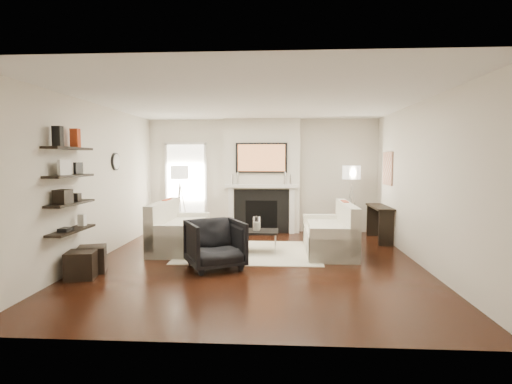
# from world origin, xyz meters

# --- Properties ---
(room_envelope) EXTENTS (6.00, 6.00, 6.00)m
(room_envelope) POSITION_xyz_m (0.00, 0.00, 1.35)
(room_envelope) COLOR black
(room_envelope) RESTS_ON ground
(chimney_breast) EXTENTS (1.80, 0.25, 2.70)m
(chimney_breast) POSITION_xyz_m (0.00, 2.88, 1.35)
(chimney_breast) COLOR silver
(chimney_breast) RESTS_ON floor
(fireplace_surround) EXTENTS (1.30, 0.02, 1.04)m
(fireplace_surround) POSITION_xyz_m (0.00, 2.74, 0.52)
(fireplace_surround) COLOR black
(fireplace_surround) RESTS_ON floor
(firebox) EXTENTS (0.75, 0.02, 0.65)m
(firebox) POSITION_xyz_m (0.00, 2.73, 0.45)
(firebox) COLOR black
(firebox) RESTS_ON floor
(mantel_pilaster_l) EXTENTS (0.12, 0.08, 1.10)m
(mantel_pilaster_l) POSITION_xyz_m (-0.72, 2.71, 0.55)
(mantel_pilaster_l) COLOR white
(mantel_pilaster_l) RESTS_ON floor
(mantel_pilaster_r) EXTENTS (0.12, 0.08, 1.10)m
(mantel_pilaster_r) POSITION_xyz_m (0.72, 2.71, 0.55)
(mantel_pilaster_r) COLOR white
(mantel_pilaster_r) RESTS_ON floor
(mantel_shelf) EXTENTS (1.70, 0.18, 0.07)m
(mantel_shelf) POSITION_xyz_m (0.00, 2.69, 1.12)
(mantel_shelf) COLOR white
(mantel_shelf) RESTS_ON chimney_breast
(tv_body) EXTENTS (1.20, 0.06, 0.70)m
(tv_body) POSITION_xyz_m (0.00, 2.71, 1.78)
(tv_body) COLOR black
(tv_body) RESTS_ON chimney_breast
(tv_screen) EXTENTS (1.10, 0.00, 0.62)m
(tv_screen) POSITION_xyz_m (0.00, 2.68, 1.78)
(tv_screen) COLOR #BF723F
(tv_screen) RESTS_ON tv_body
(candlestick_l_tall) EXTENTS (0.04, 0.04, 0.30)m
(candlestick_l_tall) POSITION_xyz_m (-0.55, 2.70, 1.30)
(candlestick_l_tall) COLOR silver
(candlestick_l_tall) RESTS_ON mantel_shelf
(candlestick_l_short) EXTENTS (0.04, 0.04, 0.24)m
(candlestick_l_short) POSITION_xyz_m (-0.68, 2.70, 1.27)
(candlestick_l_short) COLOR silver
(candlestick_l_short) RESTS_ON mantel_shelf
(candlestick_r_tall) EXTENTS (0.04, 0.04, 0.30)m
(candlestick_r_tall) POSITION_xyz_m (0.55, 2.70, 1.30)
(candlestick_r_tall) COLOR silver
(candlestick_r_tall) RESTS_ON mantel_shelf
(candlestick_r_short) EXTENTS (0.04, 0.04, 0.24)m
(candlestick_r_short) POSITION_xyz_m (0.68, 2.70, 1.27)
(candlestick_r_short) COLOR silver
(candlestick_r_short) RESTS_ON mantel_shelf
(hallway_panel) EXTENTS (0.90, 0.02, 2.10)m
(hallway_panel) POSITION_xyz_m (-1.85, 2.98, 1.05)
(hallway_panel) COLOR white
(hallway_panel) RESTS_ON floor
(door_trim_l) EXTENTS (0.06, 0.06, 2.16)m
(door_trim_l) POSITION_xyz_m (-2.33, 2.96, 1.05)
(door_trim_l) COLOR white
(door_trim_l) RESTS_ON floor
(door_trim_r) EXTENTS (0.06, 0.06, 2.16)m
(door_trim_r) POSITION_xyz_m (-1.37, 2.96, 1.05)
(door_trim_r) COLOR white
(door_trim_r) RESTS_ON floor
(door_trim_top) EXTENTS (1.02, 0.06, 0.06)m
(door_trim_top) POSITION_xyz_m (-1.85, 2.96, 2.13)
(door_trim_top) COLOR white
(door_trim_top) RESTS_ON wall_back
(rug) EXTENTS (2.60, 2.00, 0.01)m
(rug) POSITION_xyz_m (-0.14, 0.75, 0.01)
(rug) COLOR beige
(rug) RESTS_ON floor
(loveseat_left_base) EXTENTS (0.85, 1.80, 0.42)m
(loveseat_left_base) POSITION_xyz_m (-1.51, 0.97, 0.21)
(loveseat_left_base) COLOR beige
(loveseat_left_base) RESTS_ON floor
(loveseat_left_back) EXTENTS (0.18, 1.80, 0.80)m
(loveseat_left_back) POSITION_xyz_m (-1.84, 0.97, 0.53)
(loveseat_left_back) COLOR beige
(loveseat_left_back) RESTS_ON floor
(loveseat_left_arm_n) EXTENTS (0.85, 0.18, 0.60)m
(loveseat_left_arm_n) POSITION_xyz_m (-1.51, 0.16, 0.30)
(loveseat_left_arm_n) COLOR beige
(loveseat_left_arm_n) RESTS_ON floor
(loveseat_left_arm_s) EXTENTS (0.85, 0.18, 0.60)m
(loveseat_left_arm_s) POSITION_xyz_m (-1.51, 1.78, 0.30)
(loveseat_left_arm_s) COLOR beige
(loveseat_left_arm_s) RESTS_ON floor
(loveseat_left_cushion) EXTENTS (0.63, 1.44, 0.10)m
(loveseat_left_cushion) POSITION_xyz_m (-1.46, 0.97, 0.47)
(loveseat_left_cushion) COLOR beige
(loveseat_left_cushion) RESTS_ON loveseat_left_base
(pillow_left_orange) EXTENTS (0.10, 0.42, 0.42)m
(pillow_left_orange) POSITION_xyz_m (-1.84, 1.27, 0.73)
(pillow_left_orange) COLOR #AD3715
(pillow_left_orange) RESTS_ON loveseat_left_cushion
(pillow_left_charcoal) EXTENTS (0.10, 0.40, 0.40)m
(pillow_left_charcoal) POSITION_xyz_m (-1.84, 0.67, 0.72)
(pillow_left_charcoal) COLOR black
(pillow_left_charcoal) RESTS_ON loveseat_left_cushion
(loveseat_right_base) EXTENTS (0.85, 1.80, 0.42)m
(loveseat_right_base) POSITION_xyz_m (1.35, 0.85, 0.21)
(loveseat_right_base) COLOR beige
(loveseat_right_base) RESTS_ON floor
(loveseat_right_back) EXTENTS (0.18, 1.80, 0.80)m
(loveseat_right_back) POSITION_xyz_m (1.69, 0.85, 0.53)
(loveseat_right_back) COLOR beige
(loveseat_right_back) RESTS_ON floor
(loveseat_right_arm_n) EXTENTS (0.85, 0.18, 0.60)m
(loveseat_right_arm_n) POSITION_xyz_m (1.35, 0.04, 0.30)
(loveseat_right_arm_n) COLOR beige
(loveseat_right_arm_n) RESTS_ON floor
(loveseat_right_arm_s) EXTENTS (0.85, 0.18, 0.60)m
(loveseat_right_arm_s) POSITION_xyz_m (1.35, 1.66, 0.30)
(loveseat_right_arm_s) COLOR beige
(loveseat_right_arm_s) RESTS_ON floor
(loveseat_right_cushion) EXTENTS (0.63, 1.44, 0.10)m
(loveseat_right_cushion) POSITION_xyz_m (1.30, 0.85, 0.47)
(loveseat_right_cushion) COLOR beige
(loveseat_right_cushion) RESTS_ON loveseat_right_base
(pillow_right_orange) EXTENTS (0.10, 0.42, 0.42)m
(pillow_right_orange) POSITION_xyz_m (1.69, 1.15, 0.73)
(pillow_right_orange) COLOR #AD3715
(pillow_right_orange) RESTS_ON loveseat_right_cushion
(pillow_right_charcoal) EXTENTS (0.10, 0.40, 0.40)m
(pillow_right_charcoal) POSITION_xyz_m (1.69, 0.55, 0.72)
(pillow_right_charcoal) COLOR black
(pillow_right_charcoal) RESTS_ON loveseat_right_cushion
(coffee_table) EXTENTS (1.10, 0.55, 0.04)m
(coffee_table) POSITION_xyz_m (-0.15, 0.72, 0.40)
(coffee_table) COLOR black
(coffee_table) RESTS_ON floor
(coffee_leg_nw) EXTENTS (0.02, 0.02, 0.38)m
(coffee_leg_nw) POSITION_xyz_m (-0.65, 0.50, 0.19)
(coffee_leg_nw) COLOR silver
(coffee_leg_nw) RESTS_ON floor
(coffee_leg_ne) EXTENTS (0.02, 0.02, 0.38)m
(coffee_leg_ne) POSITION_xyz_m (0.35, 0.50, 0.19)
(coffee_leg_ne) COLOR silver
(coffee_leg_ne) RESTS_ON floor
(coffee_leg_sw) EXTENTS (0.02, 0.02, 0.38)m
(coffee_leg_sw) POSITION_xyz_m (-0.65, 0.94, 0.19)
(coffee_leg_sw) COLOR silver
(coffee_leg_sw) RESTS_ON floor
(coffee_leg_se) EXTENTS (0.02, 0.02, 0.38)m
(coffee_leg_se) POSITION_xyz_m (0.35, 0.94, 0.19)
(coffee_leg_se) COLOR silver
(coffee_leg_se) RESTS_ON floor
(hurricane_glass) EXTENTS (0.14, 0.14, 0.25)m
(hurricane_glass) POSITION_xyz_m (0.00, 0.72, 0.56)
(hurricane_glass) COLOR white
(hurricane_glass) RESTS_ON coffee_table
(hurricane_candle) EXTENTS (0.11, 0.11, 0.17)m
(hurricane_candle) POSITION_xyz_m (0.00, 0.72, 0.50)
(hurricane_candle) COLOR white
(hurricane_candle) RESTS_ON coffee_table
(copper_bowl) EXTENTS (0.31, 0.31, 0.05)m
(copper_bowl) POSITION_xyz_m (-0.40, 0.72, 0.45)
(copper_bowl) COLOR #9E331A
(copper_bowl) RESTS_ON coffee_table
(armchair) EXTENTS (1.09, 1.07, 0.85)m
(armchair) POSITION_xyz_m (-0.60, -0.38, 0.43)
(armchair) COLOR black
(armchair) RESTS_ON floor
(lamp_left_post) EXTENTS (0.02, 0.02, 1.20)m
(lamp_left_post) POSITION_xyz_m (-1.85, 2.35, 0.60)
(lamp_left_post) COLOR silver
(lamp_left_post) RESTS_ON floor
(lamp_left_shade) EXTENTS (0.40, 0.40, 0.30)m
(lamp_left_shade) POSITION_xyz_m (-1.85, 2.35, 1.45)
(lamp_left_shade) COLOR white
(lamp_left_shade) RESTS_ON lamp_left_post
(lamp_left_leg_a) EXTENTS (0.25, 0.02, 1.23)m
(lamp_left_leg_a) POSITION_xyz_m (-1.74, 2.35, 0.60)
(lamp_left_leg_a) COLOR silver
(lamp_left_leg_a) RESTS_ON floor
(lamp_left_leg_b) EXTENTS (0.14, 0.22, 1.23)m
(lamp_left_leg_b) POSITION_xyz_m (-1.91, 2.44, 0.60)
(lamp_left_leg_b) COLOR silver
(lamp_left_leg_b) RESTS_ON floor
(lamp_left_leg_c) EXTENTS (0.14, 0.22, 1.23)m
(lamp_left_leg_c) POSITION_xyz_m (-1.91, 2.25, 0.60)
(lamp_left_leg_c) COLOR silver
(lamp_left_leg_c) RESTS_ON floor
(lamp_right_post) EXTENTS (0.02, 0.02, 1.20)m
(lamp_right_post) POSITION_xyz_m (2.05, 2.51, 0.60)
(lamp_right_post) COLOR silver
(lamp_right_post) RESTS_ON floor
(lamp_right_shade) EXTENTS (0.40, 0.40, 0.30)m
(lamp_right_shade) POSITION_xyz_m (2.05, 2.51, 1.45)
(lamp_right_shade) COLOR white
(lamp_right_shade) RESTS_ON lamp_right_post
(lamp_right_leg_a) EXTENTS (0.25, 0.02, 1.23)m
(lamp_right_leg_a) POSITION_xyz_m (2.16, 2.51, 0.60)
(lamp_right_leg_a) COLOR silver
(lamp_right_leg_a) RESTS_ON floor
(lamp_right_leg_b) EXTENTS (0.14, 0.22, 1.23)m
(lamp_right_leg_b) POSITION_xyz_m (2.00, 2.61, 0.60)
(lamp_right_leg_b) COLOR silver
(lamp_right_leg_b) RESTS_ON floor
(lamp_right_leg_c) EXTENTS (0.14, 0.22, 1.23)m
(lamp_right_leg_c) POSITION_xyz_m (1.99, 2.42, 0.60)
(lamp_right_leg_c) COLOR silver
(lamp_right_leg_c) RESTS_ON floor
(console_top) EXTENTS (0.35, 1.20, 0.04)m
(console_top) POSITION_xyz_m (2.57, 1.99, 0.73)
(console_top) COLOR black
(console_top) RESTS_ON floor
(console_leg_n) EXTENTS (0.30, 0.04, 0.71)m
(console_leg_n) POSITION_xyz_m (2.57, 1.44, 0.35)
(console_leg_n) COLOR black
(console_leg_n) RESTS_ON floor
(console_leg_s) EXTENTS (0.30, 0.04, 0.71)m
(console_leg_s) POSITION_xyz_m (2.57, 2.54, 0.35)
(console_leg_s) COLOR black
(console_leg_s) RESTS_ON floor
(wall_art) EXTENTS (0.03, 0.70, 0.70)m
(wall_art) POSITION_xyz_m (2.73, 2.05, 1.55)
(wall_art) COLOR #A87154
(wall_art) RESTS_ON wall_right
(shelf_bottom) EXTENTS (0.25, 1.00, 0.03)m
(shelf_bottom) POSITION_xyz_m (-2.62, -1.00, 0.70)
(shelf_bottom) COLOR black
(shelf_bottom) RESTS_ON wall_left
(shelf_lower) EXTENTS (0.25, 1.00, 0.04)m
(shelf_lower) POSITION_xyz_m (-2.62, -1.00, 1.10)
(shelf_lower) COLOR black
(shelf_lower) RESTS_ON wall_left
(shelf_upper) EXTENTS (0.25, 1.00, 0.04)m
(shelf_upper) POSITION_xyz_m (-2.62, -1.00, 1.50)
(shelf_upper) COLOR black
(shelf_upper) RESTS_ON wall_left
(shelf_top) EXTENTS (0.25, 1.00, 0.04)m
(shelf_top) POSITION_xyz_m (-2.62, -1.00, 1.90)
(shelf_top) COLOR black
(shelf_top) RESTS_ON wall_left
(decor_magfile_a) EXTENTS (0.12, 0.10, 0.28)m
(decor_magfile_a) POSITION_xyz_m (-2.62, -1.27, 2.06)
(decor_magfile_a) COLOR black
(decor_magfile_a) RESTS_ON shelf_top
(decor_magfile_b) EXTENTS (0.12, 0.10, 0.28)m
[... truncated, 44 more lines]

